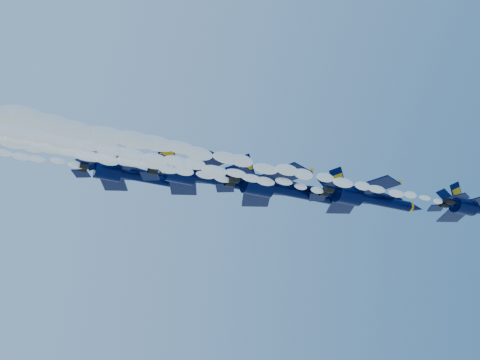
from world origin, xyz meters
name	(u,v)px	position (x,y,z in m)	size (l,w,h in m)	color
jet_lead	(480,209)	(21.56, -9.06, 149.53)	(15.12, 12.41, 5.62)	#000730
smoke_trail_jet_lead	(251,164)	(-13.67, -9.06, 149.05)	(57.54, 2.05, 1.84)	white
jet_second	(368,198)	(9.15, -0.78, 152.14)	(17.97, 14.74, 6.68)	#000730
smoke_trail_jet_second	(117,151)	(-27.29, -0.78, 151.64)	(57.54, 2.43, 2.19)	white
jet_third	(282,189)	(-2.84, 3.17, 152.94)	(19.64, 16.11, 7.30)	#000730
smoke_trail_jet_third	(1,138)	(-40.00, 3.17, 152.42)	(57.54, 2.66, 2.39)	white
jet_fourth	(205,177)	(-11.47, 11.43, 156.64)	(20.08, 16.47, 7.46)	#000730
jet_fifth	(131,175)	(-20.80, 20.77, 159.25)	(18.97, 15.56, 7.05)	#000730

